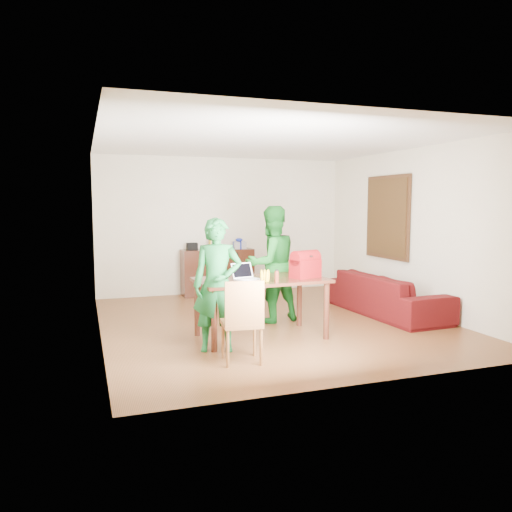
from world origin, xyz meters
name	(u,v)px	position (x,y,z in m)	size (l,w,h in m)	color
room	(270,236)	(0.01, 0.13, 1.31)	(5.20, 5.70, 2.90)	#4C2E13
table	(261,286)	(-0.46, -0.77, 0.70)	(1.75, 1.03, 0.80)	black
chair	(242,338)	(-1.03, -1.69, 0.28)	(0.48, 0.46, 0.96)	brown
person_near	(217,285)	(-1.16, -1.15, 0.81)	(0.59, 0.39, 1.63)	#145A26
person_far	(271,264)	(0.00, 0.06, 0.88)	(0.86, 0.67, 1.76)	#15611B
laptop	(248,277)	(-0.67, -0.84, 0.84)	(0.35, 0.29, 0.22)	white
bananas	(265,280)	(-0.53, -1.11, 0.83)	(0.17, 0.11, 0.06)	gold
bottle	(277,276)	(-0.38, -1.13, 0.88)	(0.05, 0.05, 0.16)	#592314
red_bag	(305,267)	(0.13, -0.88, 0.94)	(0.39, 0.23, 0.29)	maroon
sofa	(388,294)	(1.95, -0.12, 0.33)	(2.25, 0.88, 0.66)	#330608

